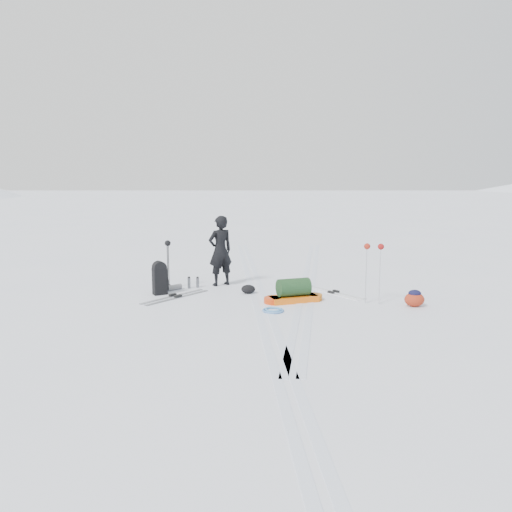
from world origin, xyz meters
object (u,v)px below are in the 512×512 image
object	(u,v)px
pulk_sled	(293,293)
ski_poles_black	(168,249)
skier	(220,251)
expedition_rucksack	(161,279)

from	to	relation	value
pulk_sled	ski_poles_black	distance (m)	3.43
skier	expedition_rucksack	xyz separation A→B (m)	(-1.34, -0.97, -0.53)
pulk_sled	ski_poles_black	xyz separation A→B (m)	(-3.03, 1.40, 0.79)
skier	ski_poles_black	xyz separation A→B (m)	(-1.28, -0.33, 0.09)
pulk_sled	expedition_rucksack	world-z (taller)	expedition_rucksack
skier	ski_poles_black	distance (m)	1.33
skier	pulk_sled	bearing A→B (deg)	103.37
pulk_sled	skier	bearing A→B (deg)	116.79
expedition_rucksack	ski_poles_black	bearing A→B (deg)	55.95
skier	expedition_rucksack	world-z (taller)	skier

